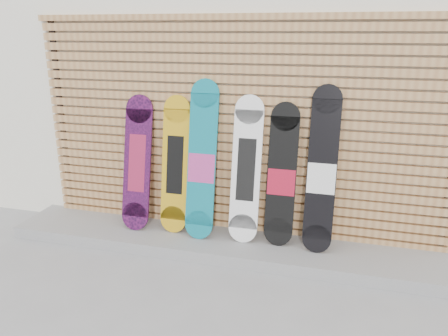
{
  "coord_description": "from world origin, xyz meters",
  "views": [
    {
      "loc": [
        0.86,
        -3.19,
        2.15
      ],
      "look_at": [
        -0.22,
        0.75,
        0.85
      ],
      "focal_mm": 35.0,
      "sensor_mm": 36.0,
      "label": 1
    }
  ],
  "objects_px": {
    "snowboard_2": "(202,161)",
    "snowboard_5": "(322,171)",
    "snowboard_3": "(246,170)",
    "snowboard_4": "(282,176)",
    "snowboard_1": "(175,165)",
    "snowboard_0": "(137,163)"
  },
  "relations": [
    {
      "from": "snowboard_2",
      "to": "snowboard_5",
      "type": "bearing_deg",
      "value": 0.53
    },
    {
      "from": "snowboard_3",
      "to": "snowboard_4",
      "type": "relative_size",
      "value": 1.04
    },
    {
      "from": "snowboard_2",
      "to": "snowboard_3",
      "type": "bearing_deg",
      "value": 3.06
    },
    {
      "from": "snowboard_2",
      "to": "snowboard_4",
      "type": "xyz_separation_m",
      "value": [
        0.8,
        0.03,
        -0.1
      ]
    },
    {
      "from": "snowboard_3",
      "to": "snowboard_5",
      "type": "relative_size",
      "value": 0.92
    },
    {
      "from": "snowboard_4",
      "to": "snowboard_5",
      "type": "height_order",
      "value": "snowboard_5"
    },
    {
      "from": "snowboard_1",
      "to": "snowboard_0",
      "type": "bearing_deg",
      "value": -176.14
    },
    {
      "from": "snowboard_0",
      "to": "snowboard_5",
      "type": "distance_m",
      "value": 1.89
    },
    {
      "from": "snowboard_1",
      "to": "snowboard_4",
      "type": "distance_m",
      "value": 1.1
    },
    {
      "from": "snowboard_1",
      "to": "snowboard_2",
      "type": "xyz_separation_m",
      "value": [
        0.3,
        -0.04,
        0.07
      ]
    },
    {
      "from": "snowboard_3",
      "to": "snowboard_5",
      "type": "distance_m",
      "value": 0.73
    },
    {
      "from": "snowboard_4",
      "to": "snowboard_5",
      "type": "relative_size",
      "value": 0.89
    },
    {
      "from": "snowboard_1",
      "to": "snowboard_4",
      "type": "relative_size",
      "value": 1.02
    },
    {
      "from": "snowboard_1",
      "to": "snowboard_2",
      "type": "distance_m",
      "value": 0.31
    },
    {
      "from": "snowboard_1",
      "to": "snowboard_4",
      "type": "xyz_separation_m",
      "value": [
        1.1,
        -0.0,
        -0.02
      ]
    },
    {
      "from": "snowboard_0",
      "to": "snowboard_2",
      "type": "bearing_deg",
      "value": -0.8
    },
    {
      "from": "snowboard_0",
      "to": "snowboard_1",
      "type": "distance_m",
      "value": 0.41
    },
    {
      "from": "snowboard_0",
      "to": "snowboard_4",
      "type": "relative_size",
      "value": 1.01
    },
    {
      "from": "snowboard_0",
      "to": "snowboard_5",
      "type": "height_order",
      "value": "snowboard_5"
    },
    {
      "from": "snowboard_1",
      "to": "snowboard_3",
      "type": "xyz_separation_m",
      "value": [
        0.75,
        -0.01,
        0.02
      ]
    },
    {
      "from": "snowboard_2",
      "to": "snowboard_5",
      "type": "distance_m",
      "value": 1.17
    },
    {
      "from": "snowboard_0",
      "to": "snowboard_2",
      "type": "height_order",
      "value": "snowboard_2"
    }
  ]
}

